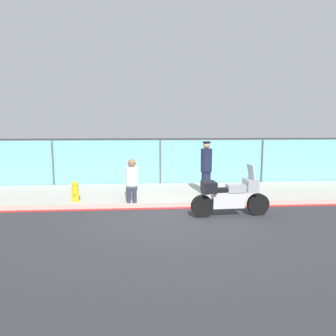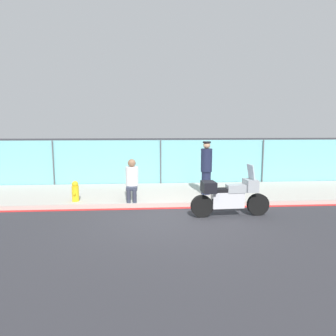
% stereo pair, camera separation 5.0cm
% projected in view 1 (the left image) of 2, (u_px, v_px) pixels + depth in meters
% --- Properties ---
extents(ground_plane, '(120.00, 120.00, 0.00)m').
position_uv_depth(ground_plane, '(169.00, 219.00, 8.15)').
color(ground_plane, '#2D2D33').
extents(sidewalk, '(32.57, 3.34, 0.14)m').
position_uv_depth(sidewalk, '(163.00, 193.00, 10.98)').
color(sidewalk, '#ADA89E').
rests_on(sidewalk, ground_plane).
extents(curb_paint_stripe, '(32.57, 0.18, 0.01)m').
position_uv_depth(curb_paint_stripe, '(166.00, 208.00, 9.25)').
color(curb_paint_stripe, red).
rests_on(curb_paint_stripe, ground_plane).
extents(storefront_fence, '(30.94, 0.17, 1.95)m').
position_uv_depth(storefront_fence, '(160.00, 163.00, 12.60)').
color(storefront_fence, '#6BB2B7').
rests_on(storefront_fence, ground_plane).
extents(motorcycle, '(2.25, 0.56, 1.46)m').
position_uv_depth(motorcycle, '(230.00, 196.00, 8.36)').
color(motorcycle, black).
rests_on(motorcycle, ground_plane).
extents(officer_standing, '(0.39, 0.39, 1.86)m').
position_uv_depth(officer_standing, '(206.00, 167.00, 10.45)').
color(officer_standing, '#191E38').
rests_on(officer_standing, sidewalk).
extents(person_seated_on_curb, '(0.41, 0.69, 1.33)m').
position_uv_depth(person_seated_on_curb, '(132.00, 178.00, 9.61)').
color(person_seated_on_curb, '#2D3342').
rests_on(person_seated_on_curb, sidewalk).
extents(fire_hydrant, '(0.22, 0.27, 0.65)m').
position_uv_depth(fire_hydrant, '(75.00, 191.00, 9.48)').
color(fire_hydrant, gold).
rests_on(fire_hydrant, sidewalk).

